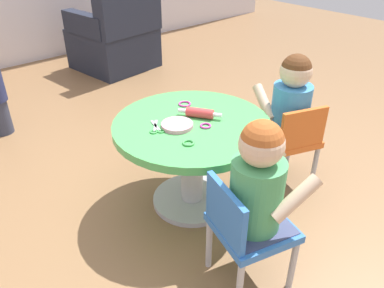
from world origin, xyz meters
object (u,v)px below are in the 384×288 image
at_px(craft_table, 192,146).
at_px(craft_scissors, 156,129).
at_px(seated_child_left, 259,181).
at_px(child_chair_left, 245,228).
at_px(rolling_pin, 200,113).
at_px(child_chair_right, 290,139).
at_px(seated_child_right, 291,100).
at_px(armchair_dark, 116,39).

xyz_separation_m(craft_table, craft_scissors, (-0.18, 0.06, 0.14)).
xyz_separation_m(craft_table, seated_child_left, (-0.16, -0.56, 0.16)).
bearing_deg(seated_child_left, craft_scissors, 91.84).
height_order(child_chair_left, rolling_pin, rolling_pin).
distance_m(seated_child_left, rolling_pin, 0.62).
bearing_deg(seated_child_left, child_chair_left, 163.82).
distance_m(child_chair_right, craft_scissors, 0.79).
xyz_separation_m(seated_child_right, armchair_dark, (0.33, 2.35, -0.22)).
bearing_deg(armchair_dark, craft_scissors, -116.69).
xyz_separation_m(seated_child_left, rolling_pin, (0.22, 0.57, -0.00)).
distance_m(craft_table, child_chair_right, 0.59).
height_order(seated_child_right, craft_scissors, seated_child_right).
height_order(child_chair_left, seated_child_left, seated_child_left).
distance_m(seated_child_right, armchair_dark, 2.38).
bearing_deg(seated_child_right, seated_child_left, -152.95).
height_order(craft_table, child_chair_right, child_chair_right).
height_order(seated_child_right, rolling_pin, seated_child_right).
relative_size(child_chair_right, craft_scissors, 3.78).
relative_size(child_chair_left, craft_scissors, 3.78).
height_order(seated_child_right, armchair_dark, armchair_dark).
relative_size(child_chair_right, rolling_pin, 2.60).
height_order(seated_child_left, child_chair_right, seated_child_left).
bearing_deg(rolling_pin, child_chair_right, -28.72).
relative_size(craft_table, armchair_dark, 0.94).
distance_m(seated_child_left, craft_scissors, 0.62).
relative_size(seated_child_left, rolling_pin, 2.48).
xyz_separation_m(craft_table, rolling_pin, (0.07, 0.02, 0.16)).
distance_m(armchair_dark, craft_scissors, 2.34).
bearing_deg(armchair_dark, seated_child_right, -97.93).
height_order(seated_child_left, rolling_pin, seated_child_left).
distance_m(seated_child_left, seated_child_right, 0.79).
bearing_deg(seated_child_right, craft_table, 159.77).
distance_m(seated_child_left, child_chair_right, 0.79).
relative_size(craft_table, craft_scissors, 5.66).
height_order(child_chair_right, seated_child_right, seated_child_right).
relative_size(rolling_pin, craft_scissors, 1.45).
bearing_deg(craft_table, seated_child_right, -20.23).
bearing_deg(child_chair_right, seated_child_left, -154.97).
xyz_separation_m(child_chair_left, craft_scissors, (0.02, 0.61, 0.20)).
bearing_deg(rolling_pin, seated_child_left, -111.33).
bearing_deg(child_chair_left, craft_scissors, 88.27).
bearing_deg(armchair_dark, rolling_pin, -110.68).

